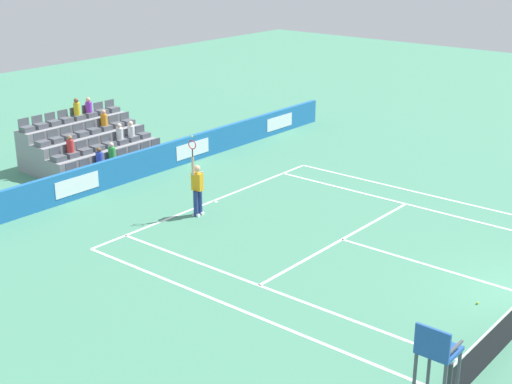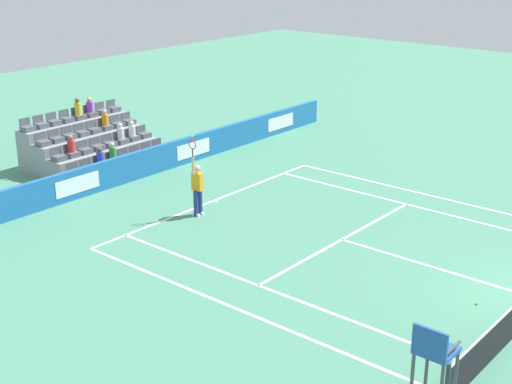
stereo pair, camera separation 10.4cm
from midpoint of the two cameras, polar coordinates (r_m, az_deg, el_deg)
The scene contains 13 objects.
line_baseline at distance 26.36m, azimuth -3.45°, elevation -0.68°, with size 10.97×0.10×0.01m, color white.
line_service at distance 23.22m, azimuth 6.57°, elevation -3.67°, with size 8.23×0.10×0.01m, color white.
line_centre_service at distance 21.83m, azimuth 13.64°, elevation -5.71°, with size 0.10×6.40×0.01m, color white.
line_singles_sideline_left at distance 19.94m, azimuth 1.12°, elevation -7.64°, with size 0.10×11.89×0.01m, color white.
line_singles_sideline_right at distance 26.35m, azimuth 12.31°, elevation -1.13°, with size 0.10×11.89×0.01m, color white.
line_doubles_sideline_left at distance 19.01m, azimuth -1.49°, elevation -9.09°, with size 0.10×11.89×0.01m, color white.
line_doubles_sideline_right at distance 27.52m, azimuth 13.64°, elevation -0.34°, with size 0.10×11.89×0.01m, color white.
line_centre_mark at distance 26.30m, azimuth -3.29°, elevation -0.73°, with size 0.10×0.20×0.01m, color white.
sponsor_barrier at distance 28.92m, azimuth -9.28°, elevation 2.07°, with size 23.72×0.22×1.09m.
tennis_player at distance 24.75m, azimuth -4.70°, elevation 0.34°, with size 0.53×0.39×2.85m.
umpire_chair at distance 14.49m, azimuth 13.60°, elevation -12.69°, with size 0.70×0.70×2.34m.
stadium_stand at distance 31.07m, azimuth -12.90°, elevation 3.33°, with size 4.96×3.80×2.59m.
loose_tennis_ball at distance 20.07m, azimuth 16.67°, elevation -8.25°, with size 0.07×0.07×0.07m, color #D1E533.
Camera 1 is at (18.07, 4.99, 9.13)m, focal length 51.53 mm.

